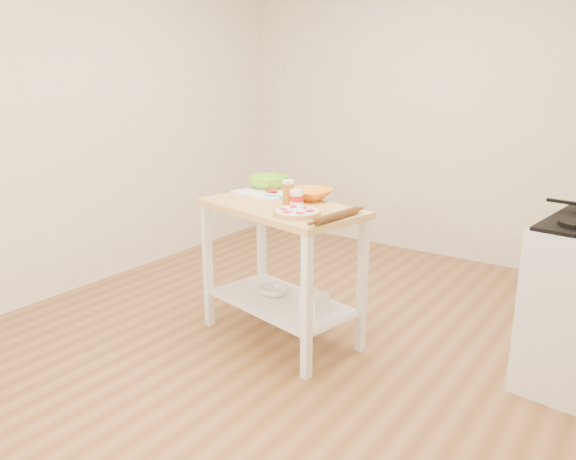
% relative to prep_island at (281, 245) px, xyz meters
% --- Properties ---
extents(room_shell, '(4.04, 4.54, 2.74)m').
position_rel_prep_island_xyz_m(room_shell, '(0.13, 0.04, 0.71)').
color(room_shell, '#936236').
rests_on(room_shell, ground).
extents(prep_island, '(1.14, 0.78, 0.90)m').
position_rel_prep_island_xyz_m(prep_island, '(0.00, 0.00, 0.00)').
color(prep_island, '#DCAC5A').
rests_on(prep_island, ground).
extents(pizza, '(0.28, 0.28, 0.04)m').
position_rel_prep_island_xyz_m(pizza, '(0.22, -0.15, 0.27)').
color(pizza, tan).
rests_on(pizza, prep_island).
extents(cutting_board, '(0.44, 0.36, 0.04)m').
position_rel_prep_island_xyz_m(cutting_board, '(-0.28, 0.22, 0.27)').
color(cutting_board, white).
rests_on(cutting_board, prep_island).
extents(spatula, '(0.15, 0.05, 0.01)m').
position_rel_prep_island_xyz_m(spatula, '(-0.14, 0.12, 0.27)').
color(spatula, '#3ABFC3').
rests_on(spatula, cutting_board).
extents(knife, '(0.27, 0.04, 0.01)m').
position_rel_prep_island_xyz_m(knife, '(-0.30, 0.34, 0.28)').
color(knife, silver).
rests_on(knife, cutting_board).
extents(orange_bowl, '(0.30, 0.30, 0.07)m').
position_rel_prep_island_xyz_m(orange_bowl, '(0.06, 0.24, 0.29)').
color(orange_bowl, orange).
rests_on(orange_bowl, prep_island).
extents(green_bowl, '(0.30, 0.30, 0.09)m').
position_rel_prep_island_xyz_m(green_bowl, '(-0.36, 0.36, 0.30)').
color(green_bowl, '#7DD023').
rests_on(green_bowl, prep_island).
extents(beer_pint, '(0.07, 0.07, 0.15)m').
position_rel_prep_island_xyz_m(beer_pint, '(0.02, 0.05, 0.33)').
color(beer_pint, '#AA6410').
rests_on(beer_pint, prep_island).
extents(yogurt_tub, '(0.08, 0.08, 0.18)m').
position_rel_prep_island_xyz_m(yogurt_tub, '(0.10, 0.03, 0.31)').
color(yogurt_tub, white).
rests_on(yogurt_tub, prep_island).
extents(rolling_pin, '(0.09, 0.37, 0.04)m').
position_rel_prep_island_xyz_m(rolling_pin, '(0.47, -0.12, 0.28)').
color(rolling_pin, brown).
rests_on(rolling_pin, prep_island).
extents(shelf_glass_bowl, '(0.22, 0.22, 0.06)m').
position_rel_prep_island_xyz_m(shelf_glass_bowl, '(-0.10, 0.04, -0.35)').
color(shelf_glass_bowl, silver).
rests_on(shelf_glass_bowl, prep_island).
extents(shelf_bin, '(0.16, 0.16, 0.13)m').
position_rel_prep_island_xyz_m(shelf_bin, '(0.29, -0.05, -0.32)').
color(shelf_bin, white).
rests_on(shelf_bin, prep_island).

